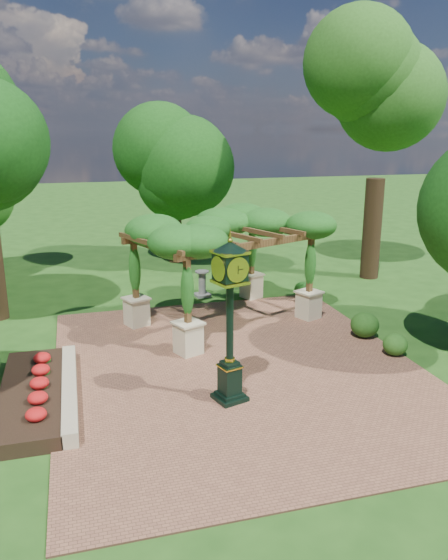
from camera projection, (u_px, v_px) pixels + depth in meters
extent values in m
plane|color=#1E4714|center=(249.00, 384.00, 14.51)|extent=(120.00, 120.00, 0.00)
cube|color=brown|center=(238.00, 368.00, 15.43)|extent=(10.00, 12.00, 0.04)
cube|color=#C6B793|center=(70.00, 390.00, 13.73)|extent=(0.35, 5.00, 0.40)
cube|color=red|center=(32.00, 395.00, 13.50)|extent=(1.50, 5.00, 0.36)
cube|color=black|center=(230.00, 397.00, 13.58)|extent=(0.89, 0.89, 0.11)
cube|color=black|center=(230.00, 379.00, 13.45)|extent=(0.56, 0.56, 0.81)
cube|color=gold|center=(230.00, 366.00, 13.35)|extent=(0.63, 0.63, 0.04)
cylinder|color=black|center=(230.00, 321.00, 13.04)|extent=(0.22, 0.22, 2.06)
cube|color=black|center=(230.00, 267.00, 12.69)|extent=(0.78, 0.78, 0.63)
cylinder|color=beige|center=(238.00, 270.00, 12.42)|extent=(0.52, 0.18, 0.54)
cone|color=black|center=(230.00, 246.00, 12.55)|extent=(1.00, 1.00, 0.22)
sphere|color=gold|center=(230.00, 240.00, 12.52)|extent=(0.13, 0.13, 0.13)
cube|color=beige|center=(188.00, 338.00, 16.28)|extent=(0.88, 0.88, 0.93)
cube|color=brown|center=(187.00, 291.00, 15.89)|extent=(0.22, 0.22, 1.92)
cube|color=beige|center=(309.00, 305.00, 19.37)|extent=(0.88, 0.88, 0.93)
cube|color=brown|center=(310.00, 265.00, 18.98)|extent=(0.22, 0.22, 1.92)
cube|color=beige|center=(137.00, 312.00, 18.64)|extent=(0.88, 0.88, 0.93)
cube|color=brown|center=(135.00, 270.00, 18.25)|extent=(0.22, 0.22, 1.92)
cube|color=beige|center=(251.00, 286.00, 21.73)|extent=(0.88, 0.88, 0.93)
cube|color=brown|center=(252.00, 250.00, 21.34)|extent=(0.22, 0.22, 1.92)
cube|color=brown|center=(255.00, 245.00, 17.16)|extent=(5.61, 2.45, 0.23)
cube|color=brown|center=(197.00, 231.00, 19.51)|extent=(5.61, 2.45, 0.23)
ellipsoid|color=#1B5217|center=(224.00, 229.00, 18.26)|extent=(6.99, 5.76, 1.04)
cube|color=gray|center=(202.00, 295.00, 22.11)|extent=(0.67, 0.67, 0.11)
cylinder|color=gray|center=(202.00, 284.00, 21.98)|extent=(0.34, 0.34, 0.96)
cylinder|color=gray|center=(202.00, 272.00, 21.85)|extent=(0.63, 0.63, 0.05)
ellipsoid|color=#265718|center=(395.00, 344.00, 16.19)|extent=(0.83, 0.83, 0.66)
ellipsoid|color=#1E4814|center=(365.00, 325.00, 17.59)|extent=(0.96, 0.96, 0.82)
ellipsoid|color=#205D1B|center=(303.00, 289.00, 21.88)|extent=(0.87, 0.87, 0.60)
cylinder|color=#312313|center=(175.00, 235.00, 27.56)|extent=(0.67, 0.67, 2.77)
ellipsoid|color=#144010|center=(173.00, 163.00, 26.61)|extent=(4.48, 4.48, 4.37)
cylinder|color=#332213|center=(372.00, 229.00, 24.37)|extent=(0.82, 0.82, 4.47)
ellipsoid|color=#265418|center=(382.00, 93.00, 22.83)|extent=(4.82, 4.82, 7.06)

